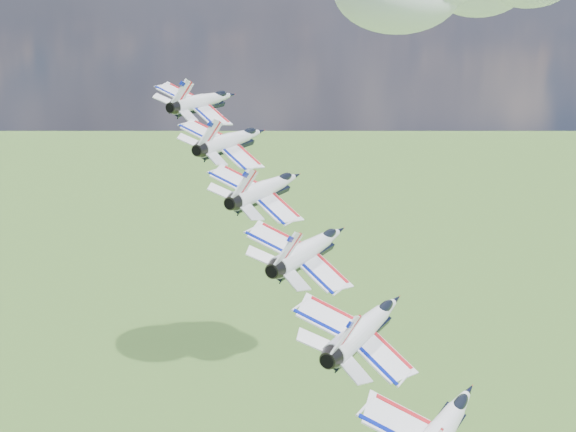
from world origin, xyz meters
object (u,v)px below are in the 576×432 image
(jet_0, at_px, (205,101))
(jet_3, at_px, (311,248))
(jet_5, at_px, (442,429))
(jet_4, at_px, (367,325))
(jet_1, at_px, (233,140))
(jet_2, at_px, (268,188))

(jet_0, xyz_separation_m, jet_3, (21.78, -28.12, -9.49))
(jet_3, xyz_separation_m, jet_5, (14.52, -18.74, -6.33))
(jet_4, bearing_deg, jet_1, 140.65)
(jet_0, xyz_separation_m, jet_1, (7.26, -9.37, -3.16))
(jet_3, bearing_deg, jet_5, -39.35)
(jet_4, distance_m, jet_5, 12.27)
(jet_0, distance_m, jet_3, 36.81)
(jet_0, height_order, jet_2, jet_0)
(jet_1, relative_size, jet_3, 1.00)
(jet_0, relative_size, jet_4, 1.00)
(jet_4, xyz_separation_m, jet_5, (7.26, -9.37, -3.16))
(jet_4, bearing_deg, jet_2, 140.65)
(jet_0, height_order, jet_5, jet_0)
(jet_0, xyz_separation_m, jet_2, (14.52, -18.74, -6.33))
(jet_0, relative_size, jet_3, 1.00)
(jet_2, bearing_deg, jet_1, 140.65)
(jet_3, bearing_deg, jet_1, 140.65)
(jet_1, relative_size, jet_2, 1.00)
(jet_1, bearing_deg, jet_3, -39.35)
(jet_2, xyz_separation_m, jet_4, (14.52, -18.74, -6.33))
(jet_2, bearing_deg, jet_0, 140.65)
(jet_0, distance_m, jet_2, 24.54)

